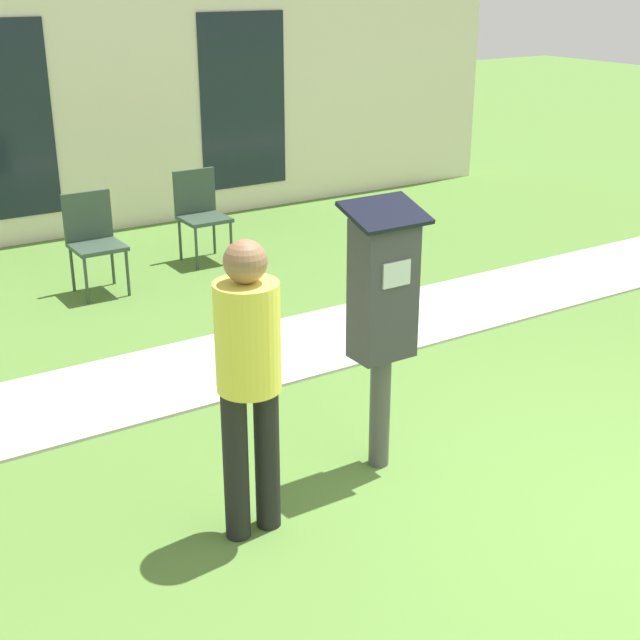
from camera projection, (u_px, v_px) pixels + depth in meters
ground_plane at (634, 522)px, 4.73m from camera, size 40.00×40.00×0.00m
sidewalk at (328, 338)px, 7.07m from camera, size 12.00×1.10×0.02m
building_facade at (123, 82)px, 9.69m from camera, size 10.00×0.26×3.20m
parking_meter at (383, 303)px, 4.92m from camera, size 0.44×0.31×1.59m
person_standing at (249, 368)px, 4.33m from camera, size 0.32×0.32×1.58m
outdoor_chair_left at (93, 235)px, 7.95m from camera, size 0.44×0.44×0.90m
outdoor_chair_middle at (200, 208)px, 8.84m from camera, size 0.44×0.44×0.90m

